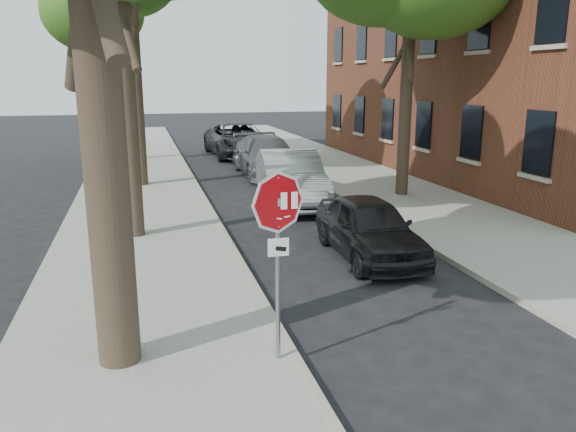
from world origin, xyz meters
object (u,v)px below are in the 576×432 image
at_px(tree_far, 123,3).
at_px(car_b, 290,178).
at_px(stop_sign, 278,230).
at_px(car_c, 266,156).
at_px(car_d, 239,140).
at_px(car_a, 369,228).

bearing_deg(tree_far, car_b, -66.57).
bearing_deg(stop_sign, car_c, 77.97).
distance_m(car_b, car_d, 11.60).
bearing_deg(tree_far, stop_sign, -84.54).
height_order(tree_far, car_d, tree_far).
relative_size(stop_sign, car_c, 0.48).
relative_size(tree_far, car_a, 2.37).
xyz_separation_m(tree_far, car_b, (4.85, -11.20, -6.38)).
height_order(car_a, car_b, car_b).
bearing_deg(car_b, car_c, 91.55).
relative_size(tree_far, car_d, 1.54).
distance_m(stop_sign, car_a, 5.43).
height_order(stop_sign, car_c, stop_sign).
xyz_separation_m(stop_sign, tree_far, (-2.02, 21.14, 5.26)).
relative_size(car_a, car_d, 0.65).
xyz_separation_m(car_b, car_c, (0.47, 5.54, -0.04)).
distance_m(car_a, car_c, 11.21).
bearing_deg(car_d, car_c, -91.37).
xyz_separation_m(tree_far, car_d, (5.22, 0.39, -6.37)).
height_order(stop_sign, car_d, stop_sign).
relative_size(car_b, car_d, 0.83).
distance_m(stop_sign, car_b, 10.40).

